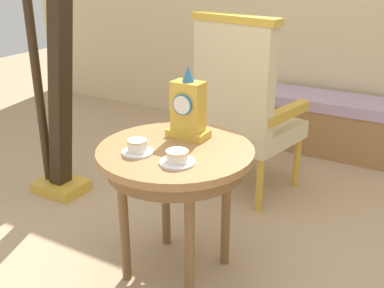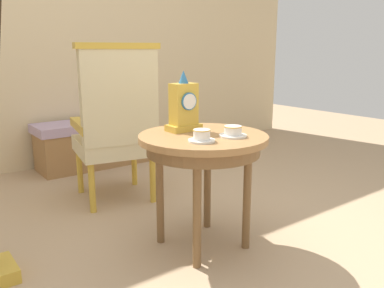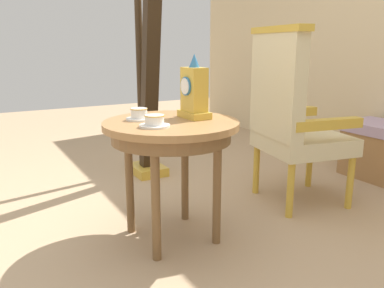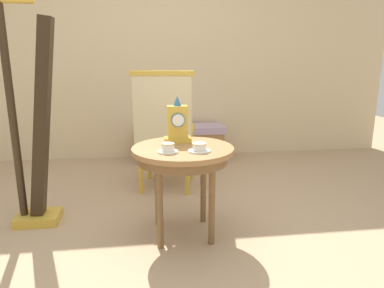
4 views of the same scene
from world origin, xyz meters
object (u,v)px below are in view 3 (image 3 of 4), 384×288
teacup_right (154,121)px  mantel_clock (194,93)px  armchair (291,115)px  teacup_left (139,115)px  side_table (171,136)px  harp (147,89)px

teacup_right → mantel_clock: 0.32m
mantel_clock → armchair: bearing=93.9°
teacup_left → armchair: 1.03m
side_table → harp: (-1.07, 0.33, 0.13)m
harp → mantel_clock: bearing=-9.8°
armchair → mantel_clock: bearing=-86.1°
teacup_left → armchair: armchair is taller
teacup_left → teacup_right: bearing=-1.5°
side_table → mantel_clock: mantel_clock is taller
mantel_clock → teacup_left: bearing=-107.9°
teacup_left → harp: 1.06m
mantel_clock → harp: 1.06m
side_table → teacup_right: (0.09, -0.13, 0.10)m
teacup_left → armchair: bearing=87.9°
side_table → armchair: size_ratio=0.62×
mantel_clock → armchair: (-0.05, 0.75, -0.19)m
armchair → side_table: bearing=-85.3°
side_table → teacup_right: size_ratio=4.74×
teacup_left → harp: size_ratio=0.08×
teacup_left → mantel_clock: size_ratio=0.41×
side_table → teacup_right: 0.19m
teacup_right → armchair: bearing=99.2°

